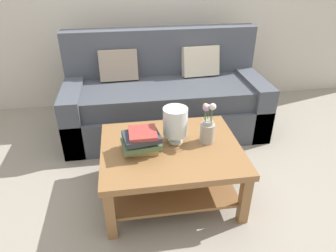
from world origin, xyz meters
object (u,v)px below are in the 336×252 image
glass_hurricane_vase (175,122)px  flower_pitcher (207,128)px  coffee_table (171,160)px  book_stack_main (142,141)px  couch (165,98)px

glass_hurricane_vase → flower_pitcher: 0.25m
glass_hurricane_vase → flower_pitcher: (0.25, -0.04, -0.05)m
coffee_table → book_stack_main: size_ratio=3.53×
couch → glass_hurricane_vase: bearing=-93.5°
couch → coffee_table: 1.11m
coffee_table → glass_hurricane_vase: bearing=59.5°
flower_pitcher → couch: bearing=99.7°
coffee_table → glass_hurricane_vase: 0.31m
coffee_table → flower_pitcher: bearing=6.5°
book_stack_main → flower_pitcher: flower_pitcher is taller
couch → book_stack_main: bearing=-106.5°
couch → coffee_table: size_ratio=1.96×
book_stack_main → flower_pitcher: bearing=5.7°
coffee_table → book_stack_main: bearing=-175.5°
glass_hurricane_vase → couch: bearing=86.5°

